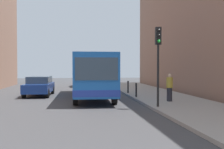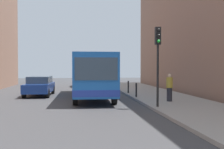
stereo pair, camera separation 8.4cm
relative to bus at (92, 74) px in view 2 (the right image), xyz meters
The scene contains 9 objects.
ground_plane 3.78m from the bus, 98.93° to the right, with size 80.00×80.00×0.00m, color #424244.
sidewalk 6.13m from the bus, 34.21° to the right, with size 4.40×40.00×0.15m, color #9E9991.
bus is the anchor object (origin of this frame).
car_beside_bus 4.34m from the bus, 157.82° to the left, with size 2.01×4.47×1.48m.
car_behind_bus 11.52m from the bus, 92.06° to the left, with size 1.89×4.42×1.48m.
traffic_light 7.01m from the bus, 63.95° to the right, with size 0.28×0.33×4.10m.
bollard_near 3.46m from the bus, 26.87° to the right, with size 0.11×0.11×0.95m, color black.
bollard_mid 3.46m from the bus, 26.80° to the left, with size 0.11×0.11×0.95m, color black.
pedestrian_near_signal 6.05m from the bus, 43.16° to the right, with size 0.38×0.38×1.65m.
Camera 2 is at (-0.62, -16.81, 2.19)m, focal length 44.68 mm.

